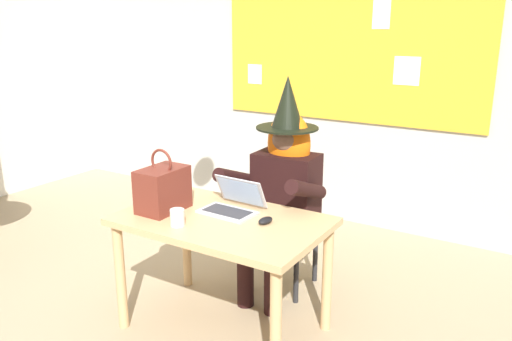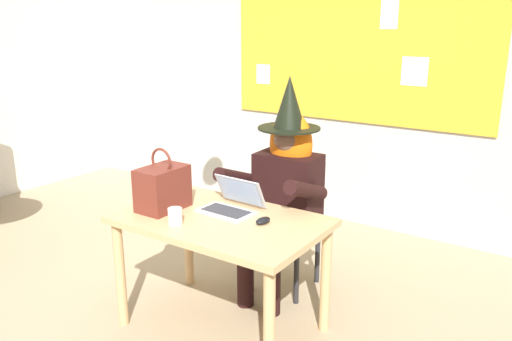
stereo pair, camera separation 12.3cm
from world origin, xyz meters
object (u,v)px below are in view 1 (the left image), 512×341
Objects in this scene: chair_at_desk at (289,216)px; coffee_mug at (177,218)px; handbag at (163,189)px; laptop at (233,204)px; person_costumed at (282,180)px; computer_mouse at (265,220)px; desk_main at (223,234)px.

chair_at_desk reaches higher than coffee_mug.
coffee_mug is (0.23, -0.15, -0.09)m from handbag.
laptop reaches higher than coffee_mug.
coffee_mug is (-0.20, -0.84, -0.03)m from person_costumed.
coffee_mug is (-0.40, -0.29, 0.03)m from computer_mouse.
chair_at_desk is 0.98m from handbag.
chair_at_desk is 9.36× the size of coffee_mug.
person_costumed is at bearing -0.14° from chair_at_desk.
desk_main is at bearing 57.15° from coffee_mug.
laptop is 3.59× the size of coffee_mug.
person_costumed reaches higher than laptop.
coffee_mug is (-0.13, -0.35, 0.00)m from laptop.
coffee_mug is at bearing -107.77° from laptop.
coffee_mug reaches higher than desk_main.
computer_mouse is (0.27, -0.07, -0.03)m from laptop.
laptop is at bearing 97.45° from desk_main.
laptop is at bearing -9.83° from chair_at_desk.
computer_mouse is 0.49m from coffee_mug.
coffee_mug is at bearing -15.16° from chair_at_desk.
desk_main is at bearing 11.72° from handbag.
coffee_mug is (-0.19, -0.96, 0.27)m from chair_at_desk.
laptop is 0.37m from coffee_mug.
chair_at_desk is 0.66m from laptop.
handbag is at bearing -147.85° from laptop.
person_costumed is 15.50× the size of coffee_mug.
person_costumed reaches higher than desk_main.
chair_at_desk is 1.01m from coffee_mug.
handbag is 0.29m from coffee_mug.
computer_mouse is at bearing 13.16° from chair_at_desk.
chair_at_desk reaches higher than computer_mouse.
handbag reaches higher than desk_main.
desk_main is 0.19m from laptop.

